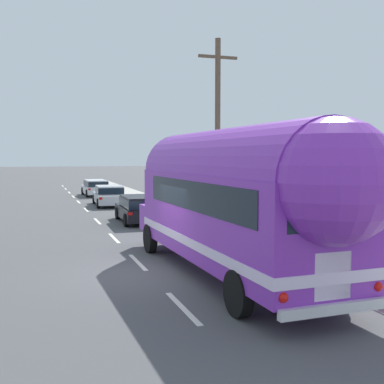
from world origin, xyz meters
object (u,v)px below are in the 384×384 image
Objects in this scene: car_second at (109,195)px; painted_bus at (236,196)px; car_lead at (140,207)px; utility_pole at (218,132)px; car_third at (95,187)px.

painted_bus is at bearing -89.33° from car_second.
car_lead is 0.90× the size of car_second.
utility_pole reaches higher than car_lead.
car_third is at bearing 89.39° from car_second.
car_second is (-2.90, 12.78, -3.68)m from utility_pole.
utility_pole is 21.72m from car_third.
car_second is 1.07× the size of car_third.
painted_bus is 12.06m from car_lead.
car_lead is at bearing -88.60° from car_second.
painted_bus is 29.36m from car_third.
painted_bus is at bearing -108.19° from utility_pole.
car_second and car_third have the same top height.
car_second is at bearing 90.67° from painted_bus.
painted_bus is 2.61× the size of car_third.
utility_pole is 5.95m from car_lead.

